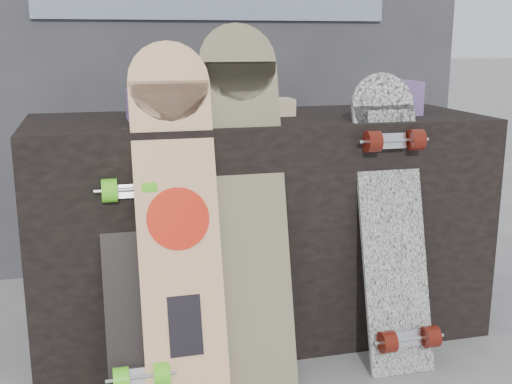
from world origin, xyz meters
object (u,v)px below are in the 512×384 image
object	(u,v)px
skateboard_dark	(133,265)
longboard_cascadia	(393,219)
vendor_table	(259,225)
longboard_geisha	(177,213)
longboard_celtic	(247,195)

from	to	relation	value
skateboard_dark	longboard_cascadia	bearing A→B (deg)	-0.41
vendor_table	longboard_geisha	xyz separation A→B (m)	(-0.35, -0.36, 0.16)
longboard_geisha	longboard_celtic	size ratio (longest dim) A/B	0.95
longboard_geisha	longboard_celtic	world-z (taller)	longboard_celtic
longboard_geisha	longboard_celtic	distance (m)	0.23
longboard_geisha	longboard_celtic	bearing A→B (deg)	12.00
longboard_celtic	longboard_cascadia	world-z (taller)	longboard_celtic
longboard_celtic	longboard_cascadia	bearing A→B (deg)	-4.93
vendor_table	longboard_cascadia	bearing A→B (deg)	-43.95
vendor_table	longboard_celtic	xyz separation A→B (m)	(-0.12, -0.31, 0.19)
skateboard_dark	vendor_table	bearing A→B (deg)	35.64
vendor_table	skateboard_dark	xyz separation A→B (m)	(-0.48, -0.34, 0.01)
vendor_table	longboard_geisha	size ratio (longest dim) A/B	1.50
vendor_table	longboard_cascadia	world-z (taller)	longboard_cascadia
longboard_geisha	skateboard_dark	size ratio (longest dim) A/B	1.33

